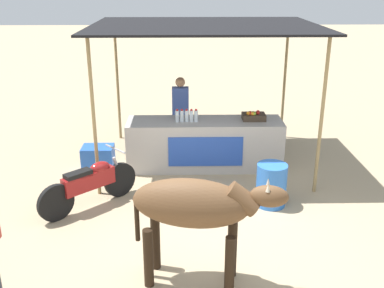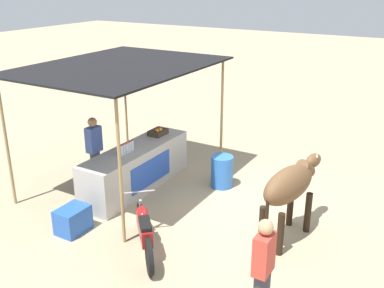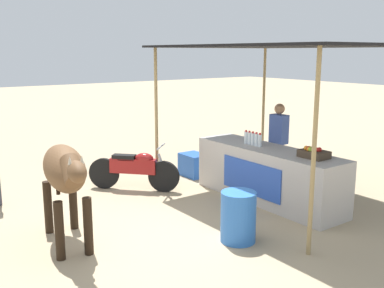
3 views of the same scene
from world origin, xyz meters
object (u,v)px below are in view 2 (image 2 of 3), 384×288
fruit_crate (158,132)px  motorcycle_parked (144,229)px  vendor_behind_counter (95,153)px  water_barrel (222,171)px  cooler_box (73,220)px  stall_counter (136,168)px  cow (290,186)px  passerby_on_street (263,274)px

fruit_crate → motorcycle_parked: size_ratio=0.32×
vendor_behind_counter → water_barrel: 2.84m
cooler_box → fruit_crate: bearing=2.7°
water_barrel → vendor_behind_counter: bearing=122.4°
cooler_box → motorcycle_parked: 1.54m
stall_counter → cow: bearing=-94.3°
motorcycle_parked → passerby_on_street: passerby_on_street is taller
stall_counter → water_barrel: bearing=-57.5°
water_barrel → cow: cow is taller
motorcycle_parked → passerby_on_street: bearing=-105.6°
motorcycle_parked → cow: bearing=-49.6°
cooler_box → motorcycle_parked: size_ratio=0.44×
stall_counter → water_barrel: 1.91m
cooler_box → passerby_on_street: bearing=-97.5°
cow → motorcycle_parked: (-1.66, 1.95, -0.60)m
stall_counter → motorcycle_parked: bearing=-140.0°
fruit_crate → motorcycle_parked: 3.38m
vendor_behind_counter → fruit_crate: bearing=-26.6°
stall_counter → motorcycle_parked: (-1.93, -1.62, -0.05)m
cooler_box → passerby_on_street: size_ratio=0.36×
cooler_box → cow: (1.81, -3.48, 0.79)m
vendor_behind_counter → cooler_box: vendor_behind_counter is taller
stall_counter → passerby_on_street: 4.79m
fruit_crate → water_barrel: bearing=-87.3°
water_barrel → cooler_box: bearing=154.1°
cooler_box → water_barrel: 3.45m
vendor_behind_counter → cooler_box: (-1.61, -0.85, -0.61)m
water_barrel → motorcycle_parked: (-2.95, -0.01, 0.07)m
stall_counter → cow: 3.63m
passerby_on_street → water_barrel: bearing=33.6°
water_barrel → cow: 2.45m
fruit_crate → water_barrel: fruit_crate is taller
vendor_behind_counter → motorcycle_parked: size_ratio=1.20×
water_barrel → cow: bearing=-123.3°
fruit_crate → cow: 3.82m
vendor_behind_counter → motorcycle_parked: (-1.46, -2.37, -0.42)m
vendor_behind_counter → water_barrel: bearing=-57.6°
vendor_behind_counter → passerby_on_street: size_ratio=1.00×
cooler_box → water_barrel: size_ratio=0.83×
vendor_behind_counter → cow: bearing=-87.3°
vendor_behind_counter → passerby_on_street: 5.22m
fruit_crate → stall_counter: bearing=-177.3°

